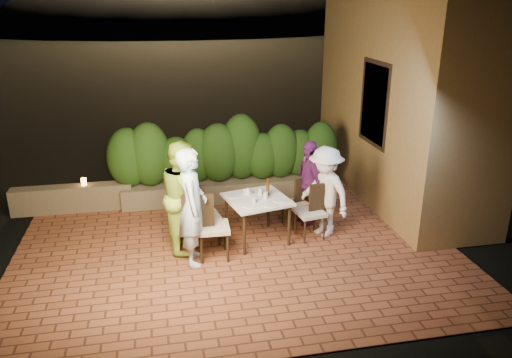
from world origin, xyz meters
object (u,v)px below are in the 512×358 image
object	(u,v)px
chair_right_back	(295,203)
parapet_lamp	(84,182)
dining_table	(257,219)
bowl	(247,192)
chair_left_back	(204,214)
chair_right_front	(310,211)
chair_left_front	(213,226)
diner_white	(325,192)
diner_green	(184,196)
beer_bottle	(268,187)
diner_blue	(192,207)
diner_purple	(309,182)

from	to	relation	value
chair_right_back	parapet_lamp	bearing A→B (deg)	-41.25
dining_table	bowl	distance (m)	0.48
chair_left_back	chair_right_front	world-z (taller)	chair_left_back
chair_left_front	parapet_lamp	size ratio (longest dim) A/B	7.56
diner_white	chair_right_back	bearing A→B (deg)	-168.43
chair_right_back	diner_white	xyz separation A→B (m)	(0.37, -0.48, 0.36)
chair_right_back	diner_green	bearing A→B (deg)	-6.95
chair_left_front	chair_right_back	distance (m)	1.80
beer_bottle	chair_left_front	distance (m)	1.17
bowl	chair_right_front	bearing A→B (deg)	-17.35
bowl	diner_green	world-z (taller)	diner_green
diner_blue	diner_green	distance (m)	0.51
chair_left_front	chair_right_front	world-z (taller)	chair_left_front
chair_right_back	diner_white	world-z (taller)	diner_white
diner_blue	parapet_lamp	size ratio (longest dim) A/B	12.98
diner_purple	parapet_lamp	distance (m)	4.22
chair_right_back	diner_green	xyz separation A→B (m)	(-1.96, -0.47, 0.47)
chair_right_back	diner_blue	world-z (taller)	diner_blue
dining_table	diner_green	world-z (taller)	diner_green
chair_left_front	chair_left_back	bearing A→B (deg)	102.16
bowl	diner_green	distance (m)	1.09
diner_white	diner_purple	xyz separation A→B (m)	(-0.12, 0.53, -0.02)
diner_green	parapet_lamp	world-z (taller)	diner_green
bowl	diner_blue	xyz separation A→B (m)	(-0.96, -0.76, 0.14)
bowl	chair_right_front	xyz separation A→B (m)	(1.02, -0.32, -0.30)
parapet_lamp	diner_white	bearing A→B (deg)	-24.76
chair_left_back	parapet_lamp	world-z (taller)	chair_left_back
beer_bottle	diner_white	xyz separation A→B (m)	(0.96, -0.12, -0.12)
chair_right_front	chair_left_back	bearing A→B (deg)	-14.67
dining_table	chair_right_front	bearing A→B (deg)	-4.88
bowl	chair_left_front	bearing A→B (deg)	-133.74
chair_right_front	diner_green	size ratio (longest dim) A/B	0.53
beer_bottle	diner_white	world-z (taller)	diner_white
dining_table	diner_blue	distance (m)	1.32
chair_left_back	diner_green	bearing A→B (deg)	-173.60
chair_right_back	bowl	bearing A→B (deg)	-7.17
diner_white	diner_purple	world-z (taller)	diner_white
chair_left_front	diner_blue	xyz separation A→B (m)	(-0.31, -0.08, 0.38)
diner_blue	diner_white	bearing A→B (deg)	-72.32
beer_bottle	diner_green	bearing A→B (deg)	-175.28
bowl	parapet_lamp	distance (m)	3.26
dining_table	beer_bottle	bearing A→B (deg)	26.79
chair_left_back	diner_purple	xyz separation A→B (m)	(1.91, 0.44, 0.26)
diner_blue	diner_white	size ratio (longest dim) A/B	1.16
chair_right_front	diner_blue	xyz separation A→B (m)	(-1.97, -0.44, 0.44)
bowl	diner_purple	xyz separation A→B (m)	(1.17, 0.27, -0.01)
chair_left_back	diner_green	world-z (taller)	diner_green
bowl	parapet_lamp	xyz separation A→B (m)	(-2.82, 1.63, -0.20)
chair_right_front	diner_white	distance (m)	0.41
diner_white	parapet_lamp	world-z (taller)	diner_white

